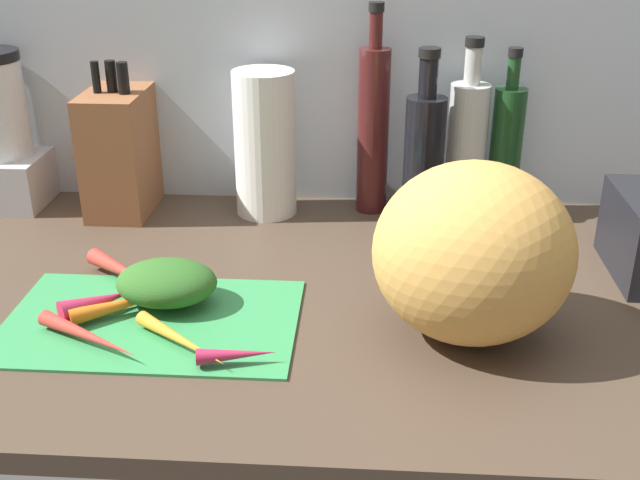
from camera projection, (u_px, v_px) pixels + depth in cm
name	position (u px, v px, depth cm)	size (l,w,h in cm)	color
ground_plane	(284.00, 295.00, 119.56)	(170.00, 80.00, 3.00)	#47382B
wall_back	(304.00, 40.00, 141.44)	(170.00, 3.00, 60.00)	#ADB7C1
cutting_board	(151.00, 320.00, 109.04)	(40.68, 26.01, 0.80)	#338C4C
carrot_0	(181.00, 340.00, 101.60)	(2.02, 2.02, 17.07)	orange
carrot_1	(126.00, 273.00, 118.47)	(2.66, 2.66, 17.26)	red
carrot_2	(236.00, 355.00, 98.31)	(2.17, 2.17, 10.04)	#B2264C
carrot_3	(88.00, 336.00, 102.33)	(2.21, 2.21, 17.42)	red
carrot_4	(125.00, 304.00, 109.88)	(2.48, 2.48, 15.63)	orange
carrot_5	(98.00, 302.00, 109.49)	(3.31, 3.31, 10.50)	#B2264C
carrot_6	(173.00, 286.00, 113.74)	(3.47, 3.47, 10.44)	#B2264C
carrot_greens_pile	(167.00, 283.00, 111.78)	(14.44, 11.11, 6.11)	#2D6023
winter_squash	(473.00, 253.00, 101.62)	(26.28, 24.47, 24.17)	gold
knife_block	(120.00, 151.00, 142.42)	(10.55, 16.72, 27.87)	brown
blender_appliance	(0.00, 140.00, 145.22)	(14.90, 14.90, 28.87)	#B2B2B7
paper_towel_roll	(265.00, 144.00, 140.64)	(11.05, 11.05, 26.31)	white
bottle_0	(373.00, 128.00, 140.70)	(5.69, 5.69, 37.63)	#471919
bottle_1	(424.00, 155.00, 136.67)	(7.10, 7.10, 31.12)	black
bottle_2	(466.00, 147.00, 139.65)	(7.05, 7.05, 32.26)	silver
bottle_3	(506.00, 149.00, 140.63)	(5.71, 5.71, 30.34)	#19421E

